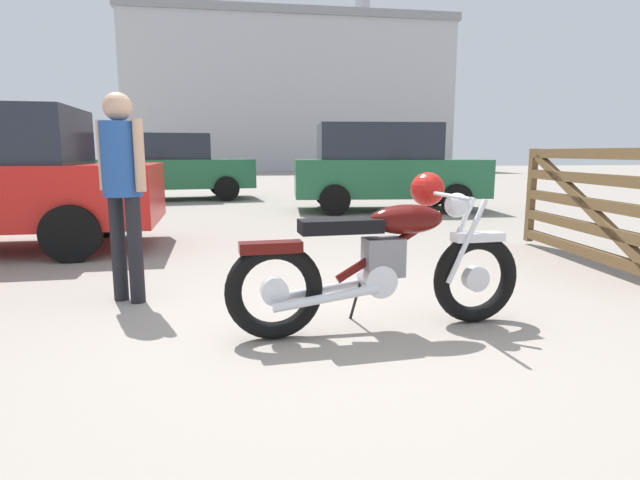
% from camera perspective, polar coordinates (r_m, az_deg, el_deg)
% --- Properties ---
extents(ground_plane, '(80.00, 80.00, 0.00)m').
position_cam_1_polar(ground_plane, '(3.60, 2.39, -9.80)').
color(ground_plane, gray).
extents(vintage_motorcycle, '(2.08, 0.73, 1.07)m').
position_cam_1_polar(vintage_motorcycle, '(3.49, 7.44, -2.07)').
color(vintage_motorcycle, black).
rests_on(vintage_motorcycle, ground_plane).
extents(timber_gate, '(0.39, 2.54, 1.60)m').
position_cam_1_polar(timber_gate, '(5.96, 29.04, 3.72)').
color(timber_gate, brown).
rests_on(timber_gate, ground_plane).
extents(bystander, '(0.39, 0.30, 1.66)m').
position_cam_1_polar(bystander, '(4.34, -21.24, 6.67)').
color(bystander, black).
rests_on(bystander, ground_plane).
extents(pale_sedan_back, '(4.07, 2.18, 1.78)m').
position_cam_1_polar(pale_sedan_back, '(10.81, 7.21, 8.16)').
color(pale_sedan_back, black).
rests_on(pale_sedan_back, ground_plane).
extents(dark_sedan_left, '(4.34, 2.22, 1.67)m').
position_cam_1_polar(dark_sedan_left, '(13.76, -16.47, 7.83)').
color(dark_sedan_left, black).
rests_on(dark_sedan_left, ground_plane).
extents(industrial_building, '(21.55, 9.57, 21.16)m').
position_cam_1_polar(industrial_building, '(37.45, -3.47, 15.71)').
color(industrial_building, '#B2B2B7').
rests_on(industrial_building, ground_plane).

